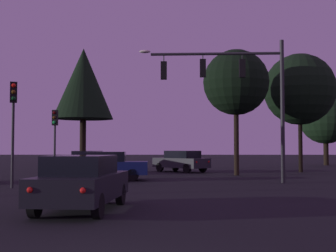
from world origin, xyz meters
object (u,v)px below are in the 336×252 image
object	(u,v)px
traffic_light_corner_left	(55,129)
car_parked_lot	(88,162)
car_crossing_left	(104,165)
traffic_light_corner_right	(13,113)
traffic_signal_mast_arm	(236,83)
tree_behind_sign	(300,89)
tree_center_horizon	(236,83)
tree_right_cluster	(83,84)
tree_left_far	(325,118)
car_nearside_lane	(82,182)
car_far_lane	(181,161)

from	to	relation	value
traffic_light_corner_left	car_parked_lot	world-z (taller)	traffic_light_corner_left
car_crossing_left	traffic_light_corner_right	bearing A→B (deg)	-124.72
car_crossing_left	car_parked_lot	xyz separation A→B (m)	(-2.11, 6.54, -0.00)
traffic_signal_mast_arm	tree_behind_sign	xyz separation A→B (m)	(5.90, 9.97, 0.92)
traffic_signal_mast_arm	tree_center_horizon	size ratio (longest dim) A/B	0.90
traffic_signal_mast_arm	tree_right_cluster	size ratio (longest dim) A/B	0.74
traffic_signal_mast_arm	car_parked_lot	world-z (taller)	traffic_signal_mast_arm
traffic_light_corner_left	tree_left_far	world-z (taller)	tree_left_far
car_nearside_lane	car_far_lane	world-z (taller)	same
tree_behind_sign	car_nearside_lane	bearing A→B (deg)	-119.77
traffic_light_corner_right	car_parked_lot	world-z (taller)	traffic_light_corner_right
traffic_signal_mast_arm	traffic_light_corner_left	distance (m)	11.00
traffic_light_corner_right	tree_center_horizon	size ratio (longest dim) A/B	0.58
traffic_signal_mast_arm	traffic_light_corner_right	bearing A→B (deg)	-163.24
traffic_light_corner_right	car_parked_lot	bearing A→B (deg)	84.13
car_parked_lot	traffic_light_corner_left	bearing A→B (deg)	-105.12
tree_left_far	car_crossing_left	bearing A→B (deg)	-131.42
traffic_signal_mast_arm	car_far_lane	distance (m)	11.30
car_far_lane	tree_right_cluster	world-z (taller)	tree_right_cluster
traffic_light_corner_left	tree_behind_sign	world-z (taller)	tree_behind_sign
tree_behind_sign	tree_right_cluster	world-z (taller)	tree_right_cluster
car_nearside_lane	tree_left_far	xyz separation A→B (m)	(17.56, 33.06, 3.88)
tree_center_horizon	traffic_light_corner_left	bearing A→B (deg)	-168.11
tree_behind_sign	tree_center_horizon	distance (m)	6.26
traffic_signal_mast_arm	traffic_light_corner_left	xyz separation A→B (m)	(-10.04, 3.96, -2.16)
car_crossing_left	car_parked_lot	size ratio (longest dim) A/B	1.01
car_crossing_left	tree_behind_sign	xyz separation A→B (m)	(12.67, 8.28, 5.09)
tree_behind_sign	tree_right_cluster	distance (m)	16.83
traffic_signal_mast_arm	tree_behind_sign	bearing A→B (deg)	59.40
tree_center_horizon	tree_right_cluster	size ratio (longest dim) A/B	0.81
car_nearside_lane	tree_behind_sign	size ratio (longest dim) A/B	0.53
tree_right_cluster	traffic_signal_mast_arm	bearing A→B (deg)	-53.62
car_far_lane	tree_behind_sign	world-z (taller)	tree_behind_sign
traffic_light_corner_left	car_parked_lot	distance (m)	4.85
car_nearside_lane	car_crossing_left	size ratio (longest dim) A/B	0.96
traffic_light_corner_left	car_crossing_left	distance (m)	4.45
tree_behind_sign	tree_right_cluster	size ratio (longest dim) A/B	0.86
traffic_signal_mast_arm	car_parked_lot	bearing A→B (deg)	137.19
car_nearside_lane	tree_behind_sign	world-z (taller)	tree_behind_sign
traffic_light_corner_left	traffic_light_corner_right	xyz separation A→B (m)	(-0.00, -6.99, 0.43)
car_nearside_lane	traffic_light_corner_left	bearing A→B (deg)	107.40
traffic_light_corner_left	tree_center_horizon	world-z (taller)	tree_center_horizon
tree_center_horizon	car_nearside_lane	bearing A→B (deg)	-111.53
traffic_signal_mast_arm	traffic_light_corner_left	size ratio (longest dim) A/B	1.83
car_crossing_left	tree_center_horizon	world-z (taller)	tree_center_horizon
tree_center_horizon	car_far_lane	bearing A→B (deg)	130.83
traffic_signal_mast_arm	car_crossing_left	size ratio (longest dim) A/B	1.54
traffic_signal_mast_arm	car_nearside_lane	world-z (taller)	traffic_signal_mast_arm
tree_left_far	tree_right_cluster	size ratio (longest dim) A/B	0.74
traffic_light_corner_left	car_far_lane	xyz separation A→B (m)	(7.49, 6.23, -2.01)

